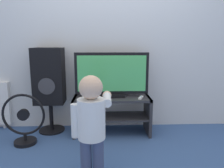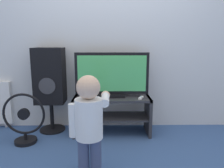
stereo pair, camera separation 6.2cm
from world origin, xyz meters
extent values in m
plane|color=#38568C|center=(0.00, 0.00, 0.00)|extent=(16.00, 16.00, 0.00)
cube|color=silver|center=(0.00, 0.49, 1.30)|extent=(10.00, 0.06, 2.60)
cube|color=#2D2D33|center=(0.00, 0.20, 0.47)|extent=(0.98, 0.41, 0.03)
cube|color=#2D2D33|center=(0.00, 0.20, 0.22)|extent=(0.94, 0.37, 0.02)
cube|color=#2D2D33|center=(-0.47, 0.20, 0.24)|extent=(0.04, 0.41, 0.49)
cube|color=#2D2D33|center=(0.47, 0.20, 0.24)|extent=(0.04, 0.41, 0.49)
cube|color=black|center=(0.00, 0.22, 0.51)|extent=(0.33, 0.20, 0.04)
cube|color=black|center=(0.00, 0.22, 0.79)|extent=(0.93, 0.05, 0.52)
cube|color=#4CBF66|center=(0.00, 0.20, 0.79)|extent=(0.86, 0.01, 0.45)
cube|color=white|center=(-0.24, 0.18, 0.51)|extent=(0.05, 0.17, 0.05)
cube|color=#3F8CE5|center=(-0.24, 0.10, 0.51)|extent=(0.03, 0.00, 0.01)
cube|color=white|center=(0.36, 0.11, 0.50)|extent=(0.08, 0.13, 0.02)
cylinder|color=#337FD8|center=(0.36, 0.11, 0.51)|extent=(0.01, 0.01, 0.00)
cylinder|color=#3F4C72|center=(-0.26, -0.77, 0.19)|extent=(0.10, 0.10, 0.38)
cylinder|color=#3F4C72|center=(-0.15, -0.77, 0.19)|extent=(0.10, 0.10, 0.38)
cylinder|color=white|center=(-0.20, -0.77, 0.55)|extent=(0.23, 0.23, 0.34)
sphere|color=beige|center=(-0.20, -0.77, 0.82)|extent=(0.20, 0.20, 0.20)
cylinder|color=white|center=(-0.34, -0.77, 0.53)|extent=(0.07, 0.07, 0.29)
cylinder|color=white|center=(-0.07, -0.63, 0.68)|extent=(0.07, 0.29, 0.07)
sphere|color=beige|center=(-0.07, -0.48, 0.68)|extent=(0.09, 0.09, 0.09)
cube|color=white|center=(-0.07, -0.44, 0.68)|extent=(0.03, 0.13, 0.02)
cylinder|color=black|center=(-0.81, 0.30, 0.01)|extent=(0.34, 0.34, 0.02)
cylinder|color=black|center=(-0.81, 0.30, 0.19)|extent=(0.05, 0.05, 0.39)
cube|color=black|center=(-0.81, 0.30, 0.75)|extent=(0.38, 0.28, 0.72)
cylinder|color=#38383D|center=(-0.81, 0.15, 0.64)|extent=(0.21, 0.01, 0.21)
cylinder|color=black|center=(-1.03, -0.08, 0.02)|extent=(0.26, 0.26, 0.04)
cylinder|color=black|center=(-1.03, -0.08, 0.08)|extent=(0.04, 0.04, 0.08)
torus|color=black|center=(-1.03, -0.08, 0.36)|extent=(0.50, 0.03, 0.50)
cylinder|color=black|center=(-1.03, -0.08, 0.36)|extent=(0.13, 0.05, 0.13)
cube|color=silver|center=(-1.48, 0.42, 0.03)|extent=(0.03, 0.05, 0.06)
camera|label=1|loc=(-0.09, -2.51, 1.18)|focal=35.00mm
camera|label=2|loc=(-0.03, -2.51, 1.18)|focal=35.00mm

